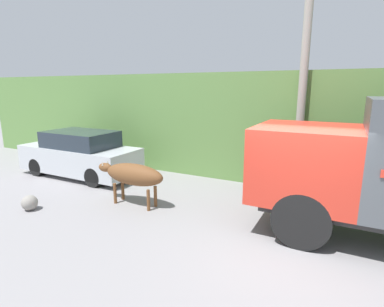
{
  "coord_description": "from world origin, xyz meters",
  "views": [
    {
      "loc": [
        0.77,
        -5.9,
        3.26
      ],
      "look_at": [
        -2.68,
        0.81,
        1.59
      ],
      "focal_mm": 28.0,
      "sensor_mm": 36.0,
      "label": 1
    }
  ],
  "objects": [
    {
      "name": "parked_suv",
      "position": [
        -7.93,
        1.85,
        0.82
      ],
      "size": [
        4.65,
        1.76,
        1.69
      ],
      "rotation": [
        0.0,
        0.0,
        0.02
      ],
      "color": "silver",
      "rests_on": "ground_plane"
    },
    {
      "name": "hillside_embankment",
      "position": [
        0.0,
        6.37,
        1.88
      ],
      "size": [
        32.0,
        5.12,
        3.77
      ],
      "color": "#608C47",
      "rests_on": "ground_plane"
    },
    {
      "name": "brown_cow",
      "position": [
        -4.36,
        0.46,
        0.88
      ],
      "size": [
        2.21,
        0.61,
        1.2
      ],
      "rotation": [
        0.0,
        0.0,
        0.04
      ],
      "color": "brown",
      "rests_on": "ground_plane"
    },
    {
      "name": "ground_plane",
      "position": [
        0.0,
        0.0,
        0.0
      ],
      "size": [
        60.0,
        60.0,
        0.0
      ],
      "primitive_type": "plane",
      "color": "gray"
    },
    {
      "name": "pedestrian_on_hill",
      "position": [
        -1.79,
        3.18,
        1.0
      ],
      "size": [
        0.38,
        0.38,
        1.76
      ],
      "rotation": [
        0.0,
        0.0,
        3.63
      ],
      "color": "#38332D",
      "rests_on": "ground_plane"
    },
    {
      "name": "utility_pole",
      "position": [
        -0.46,
        3.61,
        3.53
      ],
      "size": [
        0.9,
        0.24,
        6.85
      ],
      "color": "#9E998E",
      "rests_on": "ground_plane"
    },
    {
      "name": "roadside_rock",
      "position": [
        -6.62,
        -1.15,
        0.21
      ],
      "size": [
        0.42,
        0.42,
        0.42
      ],
      "color": "gray",
      "rests_on": "ground_plane"
    }
  ]
}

